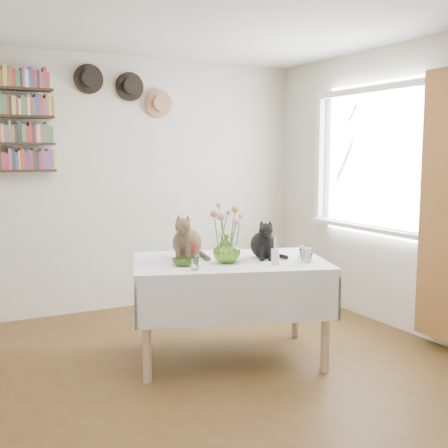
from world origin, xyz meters
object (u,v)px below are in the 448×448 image
dining_table (230,284)px  black_cat (263,238)px  flower_vase (227,249)px  tabby_cat (187,235)px

dining_table → black_cat: bearing=-9.2°
black_cat → flower_vase: (-0.34, -0.05, -0.05)m
dining_table → flower_vase: (-0.07, -0.09, 0.29)m
tabby_cat → dining_table: bearing=-3.5°
tabby_cat → flower_vase: tabby_cat is taller
flower_vase → tabby_cat: bearing=120.2°
dining_table → tabby_cat: size_ratio=4.65×
dining_table → black_cat: size_ratio=5.31×
dining_table → flower_vase: flower_vase is taller
dining_table → tabby_cat: 0.49m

